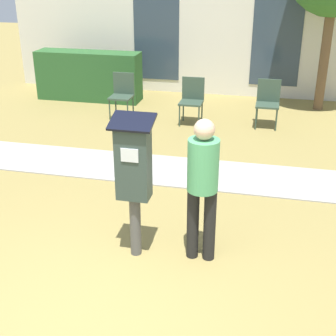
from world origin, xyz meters
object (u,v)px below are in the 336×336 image
object	(u,v)px
outdoor_chair_middle	(192,97)
outdoor_chair_right	(268,99)
person_standing	(203,180)
outdoor_chair_left	(122,92)
parking_meter	(134,170)

from	to	relation	value
outdoor_chair_middle	outdoor_chair_right	size ratio (longest dim) A/B	1.00
person_standing	outdoor_chair_left	size ratio (longest dim) A/B	1.76
person_standing	outdoor_chair_left	bearing A→B (deg)	138.61
parking_meter	outdoor_chair_middle	bearing A→B (deg)	92.69
outdoor_chair_left	outdoor_chair_right	distance (m)	2.92
outdoor_chair_left	outdoor_chair_middle	distance (m)	1.46
outdoor_chair_middle	outdoor_chair_right	world-z (taller)	same
parking_meter	outdoor_chair_right	bearing A→B (deg)	75.49
parking_meter	outdoor_chair_middle	xyz separation A→B (m)	(-0.22, 4.63, -0.49)
parking_meter	person_standing	bearing A→B (deg)	7.24
parking_meter	outdoor_chair_left	world-z (taller)	parking_meter
parking_meter	outdoor_chair_middle	distance (m)	4.66
outdoor_chair_left	outdoor_chair_right	bearing A→B (deg)	-10.96
outdoor_chair_right	outdoor_chair_left	bearing A→B (deg)	-154.00
outdoor_chair_left	outdoor_chair_right	size ratio (longest dim) A/B	1.00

